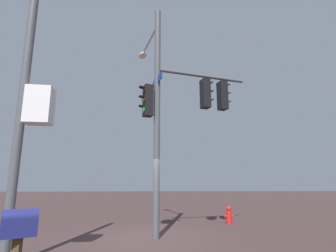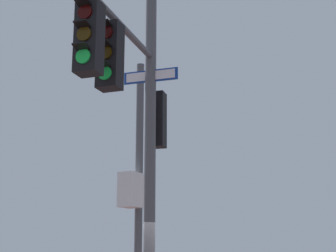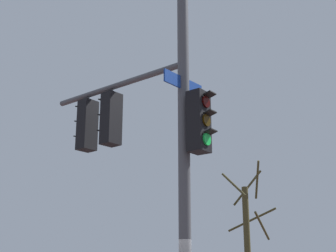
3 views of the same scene
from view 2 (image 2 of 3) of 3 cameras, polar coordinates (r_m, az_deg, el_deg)
main_signal_pole_assembly at (r=9.11m, az=-2.58°, el=3.86°), size 4.34×3.19×8.06m
secondary_pole_assembly at (r=13.51m, az=-3.66°, el=-7.20°), size 0.81×0.52×7.11m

